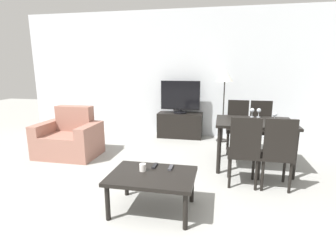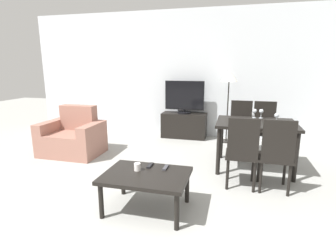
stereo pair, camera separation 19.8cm
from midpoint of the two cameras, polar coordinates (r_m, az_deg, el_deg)
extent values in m
plane|color=#9E9E99|center=(2.55, -15.93, -24.62)|extent=(18.00, 18.00, 0.00)
cube|color=silver|center=(5.86, 1.60, 11.14)|extent=(7.21, 0.06, 2.70)
cube|color=#9E6B5B|center=(4.90, -21.90, -3.85)|extent=(0.65, 0.72, 0.39)
cube|color=#9E6B5B|center=(5.02, -20.68, 1.57)|extent=(0.65, 0.20, 0.45)
cube|color=#9E6B5B|center=(5.12, -25.90, -2.50)|extent=(0.18, 0.72, 0.57)
cube|color=#9E6B5B|center=(4.67, -17.70, -3.20)|extent=(0.18, 0.72, 0.57)
cube|color=black|center=(5.73, 1.64, 0.17)|extent=(0.96, 0.39, 0.54)
cylinder|color=black|center=(5.67, 1.65, 2.97)|extent=(0.29, 0.29, 0.03)
cylinder|color=black|center=(5.66, 1.66, 3.37)|extent=(0.04, 0.04, 0.05)
cube|color=black|center=(5.62, 1.68, 6.69)|extent=(0.84, 0.04, 0.61)
cube|color=black|center=(5.60, 1.64, 6.67)|extent=(0.80, 0.01, 0.58)
cube|color=black|center=(2.83, -5.50, -10.78)|extent=(0.90, 0.65, 0.04)
cylinder|color=black|center=(2.84, -15.05, -15.87)|extent=(0.05, 0.05, 0.38)
cylinder|color=black|center=(2.61, 1.55, -18.10)|extent=(0.05, 0.05, 0.38)
cylinder|color=black|center=(3.28, -10.79, -11.56)|extent=(0.05, 0.05, 0.38)
cylinder|color=black|center=(3.08, 3.34, -12.97)|extent=(0.05, 0.05, 0.38)
cube|color=black|center=(4.11, 17.07, 0.77)|extent=(1.14, 0.84, 0.04)
cylinder|color=black|center=(3.83, 9.58, -5.34)|extent=(0.06, 0.06, 0.69)
cylinder|color=black|center=(3.94, 24.59, -5.86)|extent=(0.06, 0.06, 0.69)
cylinder|color=black|center=(4.52, 9.93, -2.51)|extent=(0.06, 0.06, 0.69)
cylinder|color=black|center=(4.62, 22.66, -3.03)|extent=(0.06, 0.06, 0.69)
cube|color=black|center=(3.54, 14.48, -5.89)|extent=(0.40, 0.40, 0.04)
cylinder|color=black|center=(3.76, 11.69, -8.15)|extent=(0.04, 0.04, 0.40)
cylinder|color=black|center=(3.78, 16.66, -8.33)|extent=(0.04, 0.04, 0.40)
cylinder|color=black|center=(3.46, 11.68, -10.06)|extent=(0.04, 0.04, 0.40)
cylinder|color=black|center=(3.48, 17.10, -10.24)|extent=(0.04, 0.04, 0.40)
cube|color=black|center=(3.29, 14.89, -2.50)|extent=(0.37, 0.04, 0.50)
cube|color=black|center=(4.83, 18.50, -1.13)|extent=(0.40, 0.40, 0.04)
cylinder|color=black|center=(4.71, 16.57, -4.09)|extent=(0.04, 0.04, 0.40)
cylinder|color=black|center=(4.75, 20.47, -4.23)|extent=(0.04, 0.04, 0.40)
cylinder|color=black|center=(5.02, 16.27, -3.02)|extent=(0.04, 0.04, 0.40)
cylinder|color=black|center=(5.06, 19.93, -3.16)|extent=(0.04, 0.04, 0.40)
cube|color=black|center=(4.95, 18.48, 2.37)|extent=(0.37, 0.04, 0.50)
cube|color=black|center=(3.59, 20.87, -6.11)|extent=(0.40, 0.40, 0.04)
cylinder|color=black|center=(3.79, 17.78, -8.36)|extent=(0.04, 0.04, 0.40)
cylinder|color=black|center=(3.84, 22.64, -8.47)|extent=(0.04, 0.04, 0.40)
cylinder|color=black|center=(3.49, 18.33, -10.27)|extent=(0.04, 0.04, 0.40)
cylinder|color=black|center=(3.55, 23.61, -10.35)|extent=(0.04, 0.04, 0.40)
cube|color=black|center=(3.34, 21.71, -2.77)|extent=(0.37, 0.04, 0.50)
cube|color=black|center=(4.79, 13.77, -0.93)|extent=(0.40, 0.40, 0.04)
cylinder|color=black|center=(4.69, 11.72, -3.89)|extent=(0.04, 0.04, 0.40)
cylinder|color=black|center=(4.70, 15.67, -4.06)|extent=(0.04, 0.04, 0.40)
cylinder|color=black|center=(5.00, 11.72, -2.83)|extent=(0.04, 0.04, 0.40)
cylinder|color=black|center=(5.01, 15.43, -2.99)|extent=(0.04, 0.04, 0.40)
cube|color=black|center=(4.91, 13.87, 2.60)|extent=(0.37, 0.04, 0.50)
cylinder|color=black|center=(5.59, 10.65, -3.08)|extent=(0.24, 0.24, 0.02)
cylinder|color=black|center=(5.46, 10.92, 3.16)|extent=(0.02, 0.02, 1.21)
cone|color=white|center=(5.38, 11.26, 10.75)|extent=(0.33, 0.33, 0.23)
cube|color=black|center=(3.02, -4.80, -8.62)|extent=(0.04, 0.15, 0.02)
cube|color=#38383D|center=(2.96, -1.34, -9.04)|extent=(0.04, 0.15, 0.02)
cylinder|color=white|center=(2.90, -7.50, -8.94)|extent=(0.07, 0.07, 0.08)
cylinder|color=silver|center=(4.41, 16.57, 1.93)|extent=(0.06, 0.06, 0.01)
cylinder|color=silver|center=(4.41, 16.60, 2.43)|extent=(0.01, 0.01, 0.07)
sphere|color=silver|center=(4.39, 16.66, 3.31)|extent=(0.07, 0.07, 0.07)
cylinder|color=silver|center=(4.42, 17.88, 1.87)|extent=(0.06, 0.06, 0.01)
cylinder|color=silver|center=(4.42, 17.91, 2.37)|extent=(0.01, 0.01, 0.07)
sphere|color=silver|center=(4.41, 17.97, 3.25)|extent=(0.07, 0.07, 0.07)
cylinder|color=silver|center=(4.14, 20.86, 0.90)|extent=(0.06, 0.06, 0.01)
cylinder|color=silver|center=(4.13, 20.91, 1.43)|extent=(0.01, 0.01, 0.07)
sphere|color=silver|center=(4.12, 20.98, 2.37)|extent=(0.07, 0.07, 0.07)
camera|label=1|loc=(0.10, -91.43, -0.33)|focal=28.00mm
camera|label=2|loc=(0.10, 88.57, 0.33)|focal=28.00mm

